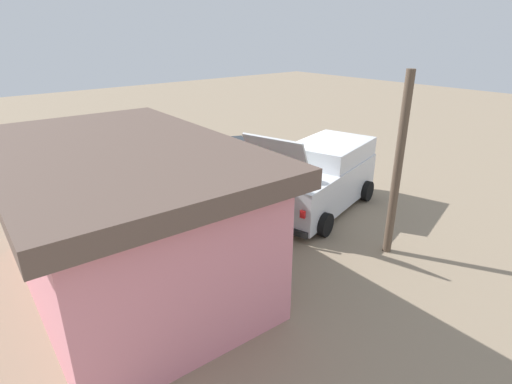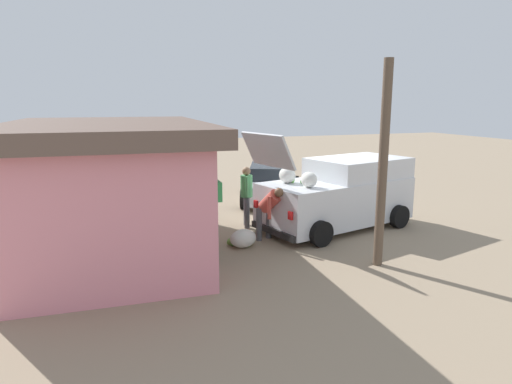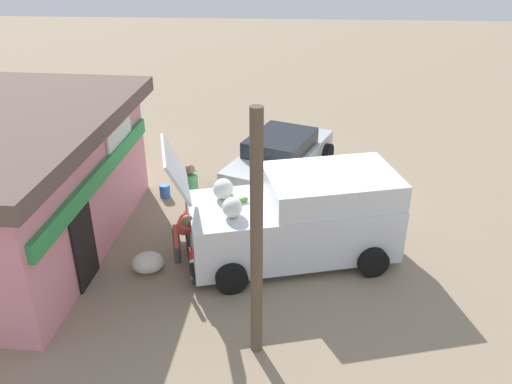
{
  "view_description": "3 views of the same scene",
  "coord_description": "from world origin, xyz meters",
  "px_view_note": "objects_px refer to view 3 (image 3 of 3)",
  "views": [
    {
      "loc": [
        -8.81,
        9.27,
        5.16
      ],
      "look_at": [
        -0.55,
        2.37,
        0.83
      ],
      "focal_mm": 28.55,
      "sensor_mm": 36.0,
      "label": 1
    },
    {
      "loc": [
        -11.9,
        6.67,
        3.51
      ],
      "look_at": [
        0.8,
        2.16,
        0.76
      ],
      "focal_mm": 31.2,
      "sensor_mm": 36.0,
      "label": 2
    },
    {
      "loc": [
        -10.97,
        0.64,
        6.64
      ],
      "look_at": [
        -0.35,
        1.3,
        1.13
      ],
      "focal_mm": 37.07,
      "sensor_mm": 36.0,
      "label": 3
    }
  ],
  "objects_px": {
    "storefront_bar": "(14,184)",
    "paint_bucket": "(165,191)",
    "vendor_standing": "(191,193)",
    "customer_bending": "(185,231)",
    "delivery_van": "(299,217)",
    "parked_sedan": "(280,157)",
    "unloaded_banana_pile": "(148,263)"
  },
  "relations": [
    {
      "from": "parked_sedan",
      "to": "unloaded_banana_pile",
      "type": "height_order",
      "value": "parked_sedan"
    },
    {
      "from": "vendor_standing",
      "to": "paint_bucket",
      "type": "height_order",
      "value": "vendor_standing"
    },
    {
      "from": "delivery_van",
      "to": "vendor_standing",
      "type": "distance_m",
      "value": 2.64
    },
    {
      "from": "delivery_van",
      "to": "vendor_standing",
      "type": "height_order",
      "value": "delivery_van"
    },
    {
      "from": "vendor_standing",
      "to": "customer_bending",
      "type": "height_order",
      "value": "vendor_standing"
    },
    {
      "from": "storefront_bar",
      "to": "customer_bending",
      "type": "distance_m",
      "value": 3.88
    },
    {
      "from": "delivery_van",
      "to": "customer_bending",
      "type": "relative_size",
      "value": 3.54
    },
    {
      "from": "storefront_bar",
      "to": "vendor_standing",
      "type": "distance_m",
      "value": 3.81
    },
    {
      "from": "customer_bending",
      "to": "unloaded_banana_pile",
      "type": "bearing_deg",
      "value": 106.28
    },
    {
      "from": "vendor_standing",
      "to": "paint_bucket",
      "type": "distance_m",
      "value": 2.1
    },
    {
      "from": "storefront_bar",
      "to": "delivery_van",
      "type": "distance_m",
      "value": 6.17
    },
    {
      "from": "parked_sedan",
      "to": "vendor_standing",
      "type": "xyz_separation_m",
      "value": [
        -3.09,
        2.0,
        0.39
      ]
    },
    {
      "from": "vendor_standing",
      "to": "paint_bucket",
      "type": "relative_size",
      "value": 4.77
    },
    {
      "from": "parked_sedan",
      "to": "vendor_standing",
      "type": "bearing_deg",
      "value": 147.04
    },
    {
      "from": "storefront_bar",
      "to": "parked_sedan",
      "type": "relative_size",
      "value": 1.55
    },
    {
      "from": "storefront_bar",
      "to": "unloaded_banana_pile",
      "type": "relative_size",
      "value": 8.85
    },
    {
      "from": "customer_bending",
      "to": "paint_bucket",
      "type": "distance_m",
      "value": 3.39
    },
    {
      "from": "customer_bending",
      "to": "delivery_van",
      "type": "bearing_deg",
      "value": -76.46
    },
    {
      "from": "delivery_van",
      "to": "parked_sedan",
      "type": "relative_size",
      "value": 1.11
    },
    {
      "from": "delivery_van",
      "to": "parked_sedan",
      "type": "distance_m",
      "value": 4.05
    },
    {
      "from": "vendor_standing",
      "to": "customer_bending",
      "type": "distance_m",
      "value": 1.49
    },
    {
      "from": "delivery_van",
      "to": "parked_sedan",
      "type": "bearing_deg",
      "value": 6.77
    },
    {
      "from": "customer_bending",
      "to": "paint_bucket",
      "type": "xyz_separation_m",
      "value": [
        3.11,
        1.16,
        -0.7
      ]
    },
    {
      "from": "parked_sedan",
      "to": "vendor_standing",
      "type": "distance_m",
      "value": 3.71
    },
    {
      "from": "customer_bending",
      "to": "unloaded_banana_pile",
      "type": "distance_m",
      "value": 1.06
    },
    {
      "from": "parked_sedan",
      "to": "paint_bucket",
      "type": "relative_size",
      "value": 12.74
    },
    {
      "from": "storefront_bar",
      "to": "paint_bucket",
      "type": "distance_m",
      "value": 3.9
    },
    {
      "from": "storefront_bar",
      "to": "parked_sedan",
      "type": "xyz_separation_m",
      "value": [
        3.99,
        -5.66,
        -0.96
      ]
    },
    {
      "from": "storefront_bar",
      "to": "customer_bending",
      "type": "relative_size",
      "value": 4.97
    },
    {
      "from": "customer_bending",
      "to": "paint_bucket",
      "type": "bearing_deg",
      "value": 20.47
    },
    {
      "from": "delivery_van",
      "to": "paint_bucket",
      "type": "xyz_separation_m",
      "value": [
        2.54,
        3.52,
        -0.79
      ]
    },
    {
      "from": "storefront_bar",
      "to": "delivery_van",
      "type": "xyz_separation_m",
      "value": [
        -0.01,
        -6.14,
        -0.6
      ]
    }
  ]
}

